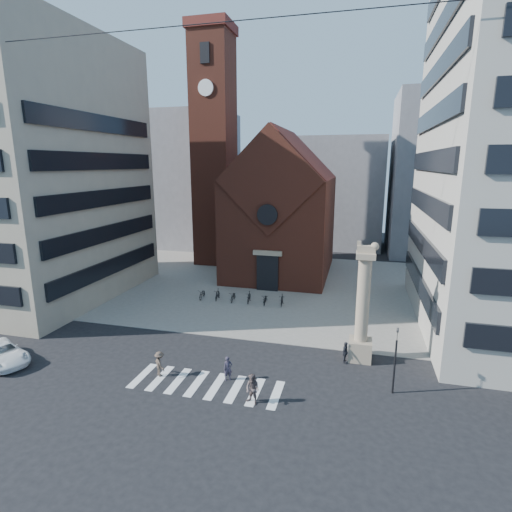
{
  "coord_description": "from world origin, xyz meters",
  "views": [
    {
      "loc": [
        9.38,
        -24.42,
        13.78
      ],
      "look_at": [
        0.99,
        8.0,
        6.01
      ],
      "focal_mm": 28.0,
      "sensor_mm": 36.0,
      "label": 1
    }
  ],
  "objects_px": {
    "traffic_light": "(395,359)",
    "pedestrian_0": "(228,368)",
    "pedestrian_2": "(345,353)",
    "scooter_0": "(202,294)",
    "pedestrian_1": "(253,389)",
    "white_car": "(1,354)",
    "lion_column": "(362,314)"
  },
  "relations": [
    {
      "from": "pedestrian_2",
      "to": "scooter_0",
      "type": "bearing_deg",
      "value": 70.82
    },
    {
      "from": "white_car",
      "to": "pedestrian_2",
      "type": "height_order",
      "value": "pedestrian_2"
    },
    {
      "from": "lion_column",
      "to": "scooter_0",
      "type": "height_order",
      "value": "lion_column"
    },
    {
      "from": "white_car",
      "to": "pedestrian_1",
      "type": "xyz_separation_m",
      "value": [
        18.44,
        -0.32,
        0.23
      ]
    },
    {
      "from": "pedestrian_0",
      "to": "scooter_0",
      "type": "bearing_deg",
      "value": 82.82
    },
    {
      "from": "pedestrian_0",
      "to": "white_car",
      "type": "bearing_deg",
      "value": 151.52
    },
    {
      "from": "scooter_0",
      "to": "lion_column",
      "type": "bearing_deg",
      "value": -37.1
    },
    {
      "from": "traffic_light",
      "to": "scooter_0",
      "type": "distance_m",
      "value": 22.56
    },
    {
      "from": "pedestrian_1",
      "to": "pedestrian_0",
      "type": "bearing_deg",
      "value": 158.33
    },
    {
      "from": "white_car",
      "to": "pedestrian_0",
      "type": "distance_m",
      "value": 16.31
    },
    {
      "from": "traffic_light",
      "to": "pedestrian_2",
      "type": "distance_m",
      "value": 4.62
    },
    {
      "from": "pedestrian_0",
      "to": "pedestrian_1",
      "type": "height_order",
      "value": "pedestrian_1"
    },
    {
      "from": "pedestrian_0",
      "to": "pedestrian_1",
      "type": "xyz_separation_m",
      "value": [
        2.24,
        -2.16,
        0.13
      ]
    },
    {
      "from": "traffic_light",
      "to": "pedestrian_1",
      "type": "xyz_separation_m",
      "value": [
        -8.05,
        -3.23,
        -1.36
      ]
    },
    {
      "from": "traffic_light",
      "to": "white_car",
      "type": "distance_m",
      "value": 26.7
    },
    {
      "from": "scooter_0",
      "to": "pedestrian_1",
      "type": "bearing_deg",
      "value": -65.69
    },
    {
      "from": "white_car",
      "to": "scooter_0",
      "type": "distance_m",
      "value": 18.5
    },
    {
      "from": "pedestrian_0",
      "to": "scooter_0",
      "type": "relative_size",
      "value": 0.85
    },
    {
      "from": "pedestrian_0",
      "to": "pedestrian_1",
      "type": "relative_size",
      "value": 0.86
    },
    {
      "from": "pedestrian_0",
      "to": "pedestrian_2",
      "type": "xyz_separation_m",
      "value": [
        7.29,
        4.24,
        -0.02
      ]
    },
    {
      "from": "traffic_light",
      "to": "pedestrian_0",
      "type": "bearing_deg",
      "value": -174.07
    },
    {
      "from": "traffic_light",
      "to": "pedestrian_1",
      "type": "relative_size",
      "value": 2.31
    },
    {
      "from": "lion_column",
      "to": "pedestrian_2",
      "type": "bearing_deg",
      "value": -140.65
    },
    {
      "from": "traffic_light",
      "to": "white_car",
      "type": "relative_size",
      "value": 0.85
    },
    {
      "from": "white_car",
      "to": "pedestrian_1",
      "type": "relative_size",
      "value": 2.72
    },
    {
      "from": "traffic_light",
      "to": "white_car",
      "type": "bearing_deg",
      "value": -173.72
    },
    {
      "from": "white_car",
      "to": "pedestrian_0",
      "type": "bearing_deg",
      "value": -60.16
    },
    {
      "from": "lion_column",
      "to": "pedestrian_2",
      "type": "height_order",
      "value": "lion_column"
    },
    {
      "from": "pedestrian_2",
      "to": "pedestrian_1",
      "type": "bearing_deg",
      "value": 157.18
    },
    {
      "from": "lion_column",
      "to": "traffic_light",
      "type": "height_order",
      "value": "lion_column"
    },
    {
      "from": "traffic_light",
      "to": "pedestrian_0",
      "type": "height_order",
      "value": "traffic_light"
    },
    {
      "from": "traffic_light",
      "to": "pedestrian_2",
      "type": "height_order",
      "value": "traffic_light"
    }
  ]
}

